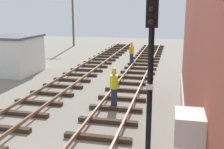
% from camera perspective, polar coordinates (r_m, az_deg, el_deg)
% --- Properties ---
extents(signal_mast, '(0.36, 0.40, 5.15)m').
position_cam_1_polar(signal_mast, '(8.66, 7.98, 4.15)').
color(signal_mast, black).
rests_on(signal_mast, ground).
extents(control_hut, '(3.00, 3.80, 2.76)m').
position_cam_1_polar(control_hut, '(21.39, -19.16, 3.89)').
color(control_hut, silver).
rests_on(control_hut, ground).
extents(parked_car_green, '(4.20, 2.04, 1.76)m').
position_cam_1_polar(parked_car_green, '(27.73, -20.25, 4.78)').
color(parked_car_green, '#1E6B38').
rests_on(parked_car_green, ground).
extents(utility_pole_far, '(1.80, 0.24, 8.77)m').
position_cam_1_polar(utility_pole_far, '(36.11, -8.07, 13.09)').
color(utility_pole_far, brown).
rests_on(utility_pole_far, ground).
extents(track_worker_foreground, '(0.40, 0.40, 1.87)m').
position_cam_1_polar(track_worker_foreground, '(24.10, 4.04, 4.47)').
color(track_worker_foreground, '#262D4C').
rests_on(track_worker_foreground, ground).
extents(track_worker_distant, '(0.40, 0.40, 1.87)m').
position_cam_1_polar(track_worker_distant, '(13.46, 0.42, -2.55)').
color(track_worker_distant, '#262D4C').
rests_on(track_worker_distant, ground).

